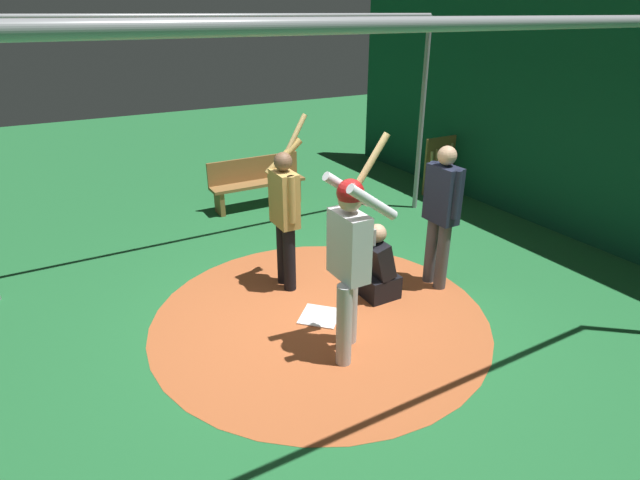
{
  "coord_description": "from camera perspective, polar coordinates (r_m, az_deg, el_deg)",
  "views": [
    {
      "loc": [
        2.36,
        4.17,
        3.13
      ],
      "look_at": [
        0.0,
        0.0,
        0.95
      ],
      "focal_mm": 28.28,
      "sensor_mm": 36.0,
      "label": 1
    }
  ],
  "objects": [
    {
      "name": "ground_plane",
      "position": [
        5.72,
        0.0,
        -8.7
      ],
      "size": [
        27.1,
        27.1,
        0.0
      ],
      "primitive_type": "plane",
      "color": "#216633"
    },
    {
      "name": "dirt_circle",
      "position": [
        5.72,
        0.0,
        -8.67
      ],
      "size": [
        3.74,
        3.74,
        0.01
      ],
      "primitive_type": "cylinder",
      "color": "#AD562D",
      "rests_on": "ground"
    },
    {
      "name": "home_plate",
      "position": [
        5.71,
        0.0,
        -8.6
      ],
      "size": [
        0.59,
        0.59,
        0.01
      ],
      "primitive_type": "cube",
      "rotation": [
        0.0,
        0.0,
        0.79
      ],
      "color": "white",
      "rests_on": "dirt_circle"
    },
    {
      "name": "batter",
      "position": [
        4.64,
        3.38,
        -1.39
      ],
      "size": [
        0.68,
        0.49,
        2.15
      ],
      "color": "#B3B3B7",
      "rests_on": "ground"
    },
    {
      "name": "catcher",
      "position": [
        5.95,
        6.41,
        -3.34
      ],
      "size": [
        0.58,
        0.4,
        0.94
      ],
      "color": "black",
      "rests_on": "ground"
    },
    {
      "name": "umpire",
      "position": [
        6.11,
        13.56,
        3.3
      ],
      "size": [
        0.22,
        0.49,
        1.76
      ],
      "color": "#4C4C51",
      "rests_on": "ground"
    },
    {
      "name": "visitor",
      "position": [
        5.93,
        -3.98,
        3.23
      ],
      "size": [
        0.55,
        0.5,
        2.07
      ],
      "rotation": [
        0.0,
        0.0,
        -0.02
      ],
      "color": "black",
      "rests_on": "ground"
    },
    {
      "name": "back_wall",
      "position": [
        8.12,
        29.44,
        12.22
      ],
      "size": [
        0.22,
        11.1,
        3.64
      ],
      "color": "#0F472D",
      "rests_on": "ground"
    },
    {
      "name": "cage_frame",
      "position": [
        4.88,
        0.0,
        13.64
      ],
      "size": [
        6.4,
        4.51,
        3.11
      ],
      "color": "gray",
      "rests_on": "ground"
    },
    {
      "name": "bat_rack",
      "position": [
        9.83,
        14.23,
        8.15
      ],
      "size": [
        1.06,
        0.2,
        1.05
      ],
      "color": "olive",
      "rests_on": "ground"
    },
    {
      "name": "bench",
      "position": [
        8.84,
        -7.18,
        6.58
      ],
      "size": [
        1.66,
        0.36,
        0.85
      ],
      "color": "olive",
      "rests_on": "ground"
    }
  ]
}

